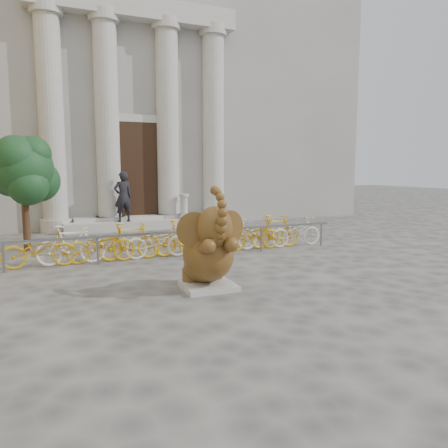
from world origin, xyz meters
name	(u,v)px	position (x,y,z in m)	size (l,w,h in m)	color
ground	(250,288)	(0.00, 0.00, 0.00)	(80.00, 80.00, 0.00)	#474442
classical_building	(114,95)	(0.00, 14.93, 5.98)	(22.00, 10.70, 12.00)	gray
entrance_steps	(143,224)	(0.00, 9.40, 0.18)	(6.00, 1.20, 0.36)	#A8A59E
elephant_statue	(209,252)	(-0.81, 0.23, 0.75)	(1.38, 1.54, 2.06)	#A8A59E
bike_rack	(183,238)	(-0.22, 3.65, 0.50)	(9.24, 0.53, 1.00)	slate
tree	(24,171)	(-4.14, 6.14, 2.31)	(1.91, 1.74, 3.31)	#332114
pedestrian	(123,197)	(-0.82, 9.05, 1.32)	(0.70, 0.46, 1.91)	black
balustrade_post	(184,207)	(1.63, 9.10, 0.82)	(0.41, 0.41, 1.00)	#A8A59E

